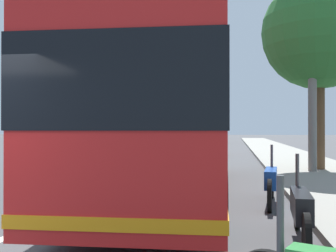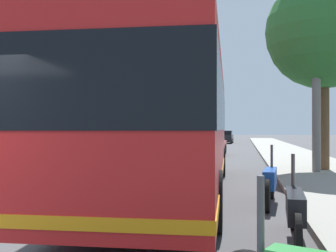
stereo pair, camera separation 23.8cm
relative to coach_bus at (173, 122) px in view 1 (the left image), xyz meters
The scene contains 10 objects.
sidewalk_curb 5.94m from the coach_bus, 54.38° to the right, with size 110.00×3.60×0.14m, color gray.
lane_divider_line 4.22m from the coach_bus, 29.57° to the left, with size 110.00×0.16×0.01m, color silver.
coach_bus is the anchor object (origin of this frame).
motorcycle_nearest_curb 5.19m from the coach_bus, 149.75° to the right, with size 2.32×0.34×1.25m.
motorcycle_mid_row 3.01m from the coach_bus, 118.98° to the right, with size 2.38×0.39×1.28m.
car_oncoming 15.56m from the coach_bus, ahead, with size 4.24×2.11×1.41m.
car_behind_bus 15.29m from the coach_bus, 16.40° to the left, with size 4.55×1.99×1.41m.
car_ahead_same_lane 36.88m from the coach_bus, ahead, with size 4.29×1.99×1.44m.
roadside_tree_mid_block 8.12m from the coach_bus, 40.04° to the right, with size 4.27×4.27×7.42m.
utility_pole 6.59m from the coach_bus, 42.13° to the right, with size 0.30×0.30×6.23m, color slate.
Camera 1 is at (-3.89, -3.42, 1.66)m, focal length 44.23 mm.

